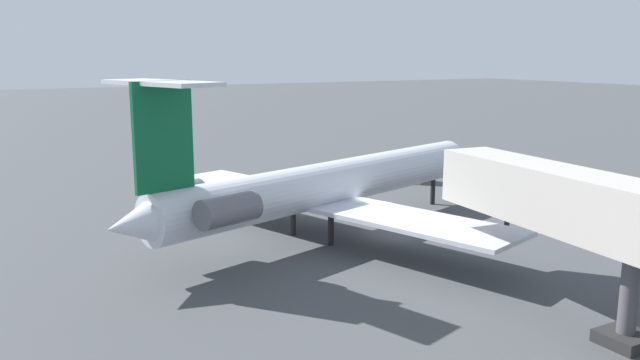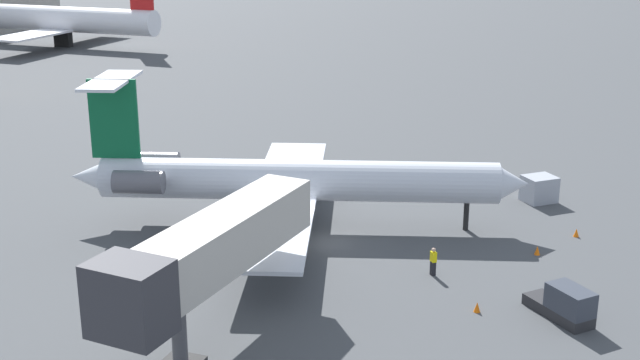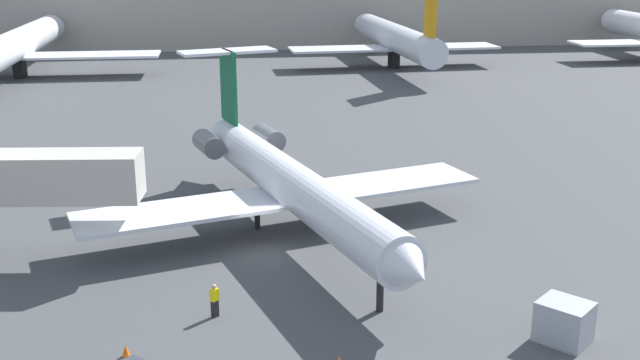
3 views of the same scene
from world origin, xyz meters
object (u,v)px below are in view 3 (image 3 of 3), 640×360
at_px(cargo_container_uld, 564,322).
at_px(parked_airliner_west_mid, 17,46).
at_px(ground_crew_marshaller, 215,300).
at_px(traffic_cone_far, 126,350).
at_px(regional_jet, 287,180).
at_px(parked_airliner_centre, 395,38).

relative_size(cargo_container_uld, parked_airliner_west_mid, 0.07).
bearing_deg(ground_crew_marshaller, traffic_cone_far, -139.57).
distance_m(ground_crew_marshaller, traffic_cone_far, 5.05).
height_order(regional_jet, parked_airliner_west_mid, parked_airliner_west_mid).
height_order(ground_crew_marshaller, cargo_container_uld, cargo_container_uld).
distance_m(regional_jet, traffic_cone_far, 16.80).
relative_size(regional_jet, ground_crew_marshaller, 17.52).
bearing_deg(cargo_container_uld, regional_jet, 126.16).
xyz_separation_m(regional_jet, parked_airliner_west_mid, (-30.81, 60.96, 0.91)).
height_order(parked_airliner_west_mid, parked_airliner_centre, parked_airliner_west_mid).
height_order(ground_crew_marshaller, parked_airliner_centre, parked_airliner_centre).
bearing_deg(regional_jet, ground_crew_marshaller, -111.56).
xyz_separation_m(cargo_container_uld, parked_airliner_west_mid, (-42.02, 76.30, 3.29)).
distance_m(traffic_cone_far, parked_airliner_centre, 82.96).
height_order(regional_jet, parked_airliner_centre, parked_airliner_centre).
xyz_separation_m(ground_crew_marshaller, cargo_container_uld, (15.59, -4.25, 0.09)).
bearing_deg(regional_jet, cargo_container_uld, -53.84).
xyz_separation_m(regional_jet, cargo_container_uld, (11.21, -15.34, -2.38)).
bearing_deg(ground_crew_marshaller, parked_airliner_west_mid, 110.14).
relative_size(regional_jet, cargo_container_uld, 10.27).
xyz_separation_m(cargo_container_uld, traffic_cone_far, (-19.41, 1.00, -0.67)).
bearing_deg(regional_jet, parked_airliner_west_mid, 116.81).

